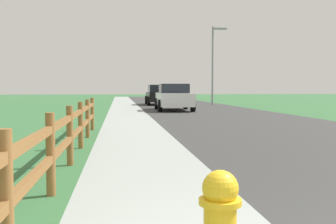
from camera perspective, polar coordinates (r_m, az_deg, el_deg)
The scene contains 8 objects.
ground_plane at distance 26.78m, azimuth -4.06°, elevation 0.65°, with size 120.00×120.00×0.00m, color #376C3C.
road_asphalt at distance 29.16m, azimuth 2.61°, elevation 0.88°, with size 7.00×66.00×0.01m, color #3A3A3A.
curb_concrete at distance 28.78m, azimuth -10.25°, elevation 0.80°, with size 6.00×66.00×0.01m, color #9EA6A0.
grass_verge at distance 28.90m, azimuth -13.22°, elevation 0.78°, with size 5.00×66.00×0.00m, color #376C3C.
rail_fence at distance 6.77m, azimuth -13.96°, elevation -2.70°, with size 0.11×11.43×1.00m.
parked_suv_white at distance 23.28m, azimuth 0.82°, elevation 2.16°, with size 2.15×4.78×1.56m.
parked_car_black at distance 31.45m, azimuth -1.21°, elevation 2.51°, with size 2.20×4.84×1.58m.
street_lamp at distance 31.22m, azimuth 6.65°, elevation 7.69°, with size 1.17×0.20×6.07m.
Camera 1 is at (-1.43, -1.71, 1.29)m, focal length 42.32 mm.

